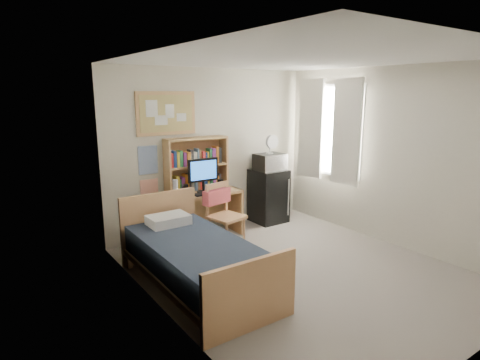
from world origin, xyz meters
TOP-DOWN VIEW (x-y plane):
  - floor at (0.00, 0.00)m, footprint 3.60×4.20m
  - ceiling at (0.00, 0.00)m, footprint 3.60×4.20m
  - wall_back at (0.00, 2.10)m, footprint 3.60×0.04m
  - wall_left at (-1.80, 0.00)m, footprint 0.04×4.20m
  - wall_right at (1.80, 0.00)m, footprint 0.04×4.20m
  - window_unit at (1.75, 1.20)m, footprint 0.10×1.40m
  - curtain_left at (1.72, 0.80)m, footprint 0.04×0.55m
  - curtain_right at (1.72, 1.60)m, footprint 0.04×0.55m
  - bulletin_board at (-0.78, 2.08)m, footprint 0.94×0.03m
  - poster_wave at (-1.10, 2.09)m, footprint 0.30×0.01m
  - poster_japan at (-1.10, 2.09)m, footprint 0.28×0.01m
  - desk at (-0.38, 1.79)m, footprint 1.19×0.62m
  - desk_chair at (-0.32, 1.17)m, footprint 0.57×0.57m
  - mini_fridge at (0.96, 1.81)m, footprint 0.55×0.55m
  - bed at (-1.27, 0.35)m, footprint 1.04×2.06m
  - hutch at (-0.37, 1.94)m, footprint 1.01×0.29m
  - monitor at (-0.38, 1.73)m, footprint 0.49×0.05m
  - keyboard at (-0.38, 1.59)m, footprint 0.44×0.15m
  - speaker_left at (-0.68, 1.74)m, footprint 0.07×0.07m
  - speaker_right at (-0.08, 1.72)m, footprint 0.07×0.07m
  - water_bottle at (-0.86, 1.70)m, footprint 0.08×0.08m
  - hoodie at (-0.36, 1.37)m, footprint 0.46×0.22m
  - microwave at (0.96, 1.79)m, footprint 0.49×0.37m
  - desk_fan at (0.96, 1.79)m, footprint 0.24×0.24m
  - pillow at (-1.26, 1.10)m, footprint 0.51×0.36m

SIDE VIEW (x-z plane):
  - floor at x=0.00m, z-range -0.02..0.00m
  - bed at x=-1.27m, z-range 0.00..0.56m
  - desk at x=-0.38m, z-range 0.00..0.73m
  - mini_fridge at x=0.96m, z-range 0.00..0.92m
  - desk_chair at x=-0.32m, z-range 0.00..0.96m
  - pillow at x=-1.26m, z-range 0.56..0.69m
  - hoodie at x=-0.36m, z-range 0.64..0.85m
  - keyboard at x=-0.38m, z-range 0.73..0.76m
  - poster_japan at x=-1.10m, z-range 0.60..0.96m
  - speaker_left at x=-0.68m, z-range 0.73..0.89m
  - speaker_right at x=-0.08m, z-range 0.73..0.90m
  - water_bottle at x=-0.86m, z-range 0.73..0.99m
  - monitor at x=-0.38m, z-range 0.73..1.26m
  - microwave at x=0.96m, z-range 0.92..1.20m
  - hutch at x=-0.37m, z-range 0.73..1.55m
  - poster_wave at x=-1.10m, z-range 1.04..1.46m
  - wall_back at x=0.00m, z-range 0.00..2.60m
  - wall_left at x=-1.80m, z-range 0.00..2.60m
  - wall_right at x=1.80m, z-range 0.00..2.60m
  - desk_fan at x=0.96m, z-range 1.20..1.49m
  - window_unit at x=1.75m, z-range 0.75..2.45m
  - curtain_left at x=1.72m, z-range 0.75..2.45m
  - curtain_right at x=1.72m, z-range 0.75..2.45m
  - bulletin_board at x=-0.78m, z-range 1.60..2.24m
  - ceiling at x=0.00m, z-range 2.59..2.61m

